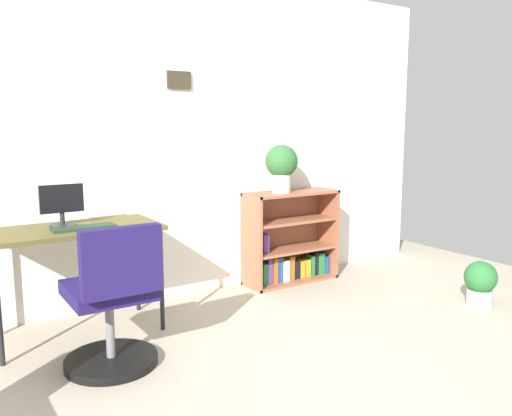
% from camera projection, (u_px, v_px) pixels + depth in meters
% --- Properties ---
extents(wall_back, '(5.20, 0.12, 2.49)m').
position_uv_depth(wall_back, '(167.00, 139.00, 4.05)').
color(wall_back, silver).
rests_on(wall_back, ground_plane).
extents(desk, '(1.06, 0.53, 0.71)m').
position_uv_depth(desk, '(74.00, 237.00, 3.34)').
color(desk, brown).
rests_on(desk, ground_plane).
extents(monitor, '(0.27, 0.17, 0.27)m').
position_uv_depth(monitor, '(62.00, 205.00, 3.34)').
color(monitor, '#262628').
rests_on(monitor, desk).
extents(keyboard, '(0.38, 0.13, 0.02)m').
position_uv_depth(keyboard, '(84.00, 228.00, 3.28)').
color(keyboard, '#213627').
rests_on(keyboard, desk).
extents(office_chair, '(0.52, 0.55, 0.84)m').
position_uv_depth(office_chair, '(113.00, 308.00, 2.89)').
color(office_chair, black).
rests_on(office_chair, ground_plane).
extents(bookshelf_low, '(0.84, 0.30, 0.79)m').
position_uv_depth(bookshelf_low, '(288.00, 242.00, 4.57)').
color(bookshelf_low, '#93583D').
rests_on(bookshelf_low, ground_plane).
extents(potted_plant_on_shelf, '(0.27, 0.27, 0.40)m').
position_uv_depth(potted_plant_on_shelf, '(282.00, 165.00, 4.36)').
color(potted_plant_on_shelf, '#B7B2A8').
rests_on(potted_plant_on_shelf, bookshelf_low).
extents(potted_plant_floor, '(0.24, 0.24, 0.35)m').
position_uv_depth(potted_plant_floor, '(480.00, 282.00, 3.93)').
color(potted_plant_floor, '#B7B2A8').
rests_on(potted_plant_floor, ground_plane).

